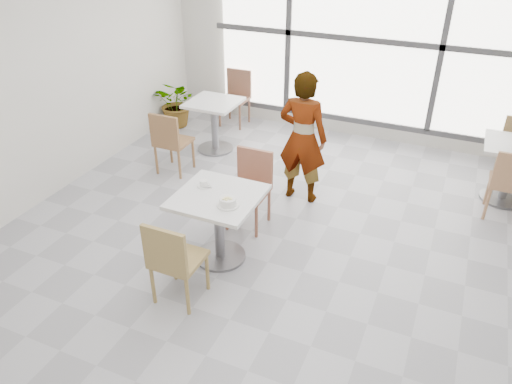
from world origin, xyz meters
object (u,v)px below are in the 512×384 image
at_px(oatmeal_bowl, 228,202).
at_px(bg_chair_left_far, 236,94).
at_px(plant_left, 178,103).
at_px(bg_table_left, 214,119).
at_px(bg_chair_right_near, 511,181).
at_px(main_table, 219,215).
at_px(coffee_cup, 204,184).
at_px(chair_far, 251,183).
at_px(chair_near, 173,258).
at_px(bg_chair_left_near, 170,139).
at_px(bg_table_right, 511,164).
at_px(person, 303,138).

relative_size(oatmeal_bowl, bg_chair_left_far, 0.24).
xyz_separation_m(oatmeal_bowl, plant_left, (-2.39, 2.95, -0.40)).
bearing_deg(bg_table_left, bg_chair_right_near, -4.43).
height_order(main_table, coffee_cup, coffee_cup).
height_order(chair_far, bg_chair_left_far, same).
height_order(main_table, bg_table_left, same).
bearing_deg(chair_near, bg_table_left, -68.43).
relative_size(bg_chair_left_near, plant_left, 1.12).
bearing_deg(chair_far, main_table, -91.38).
xyz_separation_m(coffee_cup, bg_chair_left_far, (-1.21, 3.23, -0.28)).
distance_m(coffee_cup, bg_chair_right_near, 3.42).
height_order(bg_table_right, bg_chair_left_far, bg_chair_left_far).
bearing_deg(main_table, bg_table_left, 118.94).
relative_size(main_table, oatmeal_bowl, 3.81).
xyz_separation_m(chair_near, bg_chair_right_near, (2.71, 2.70, 0.00)).
bearing_deg(main_table, person, 76.60).
distance_m(person, bg_chair_right_near, 2.37).
bearing_deg(coffee_cup, bg_chair_right_near, 33.18).
bearing_deg(bg_chair_left_far, chair_far, -61.15).
bearing_deg(bg_chair_left_near, main_table, 136.30).
bearing_deg(bg_chair_right_near, oatmeal_bowl, 40.12).
distance_m(bg_chair_left_near, bg_chair_right_near, 4.13).
height_order(chair_near, bg_table_right, chair_near).
bearing_deg(plant_left, bg_table_right, -4.64).
distance_m(main_table, person, 1.54).
height_order(bg_table_right, plant_left, plant_left).
distance_m(coffee_cup, plant_left, 3.41).
xyz_separation_m(person, bg_table_right, (2.31, 0.95, -0.31)).
bearing_deg(bg_chair_left_near, oatmeal_bowl, 137.07).
distance_m(bg_chair_left_far, bg_chair_right_near, 4.28).
xyz_separation_m(bg_table_left, bg_chair_left_near, (-0.19, -0.89, 0.01)).
xyz_separation_m(coffee_cup, bg_table_right, (2.86, 2.33, -0.29)).
xyz_separation_m(bg_table_left, bg_chair_left_far, (-0.16, 1.07, 0.01)).
xyz_separation_m(bg_table_left, bg_table_right, (3.91, 0.17, 0.00)).
distance_m(chair_far, oatmeal_bowl, 0.93).
bearing_deg(bg_table_left, chair_near, -68.43).
height_order(oatmeal_bowl, bg_table_left, oatmeal_bowl).
bearing_deg(main_table, bg_chair_left_near, 136.30).
relative_size(bg_table_right, bg_chair_right_near, 0.86).
bearing_deg(oatmeal_bowl, plant_left, 129.07).
xyz_separation_m(main_table, plant_left, (-2.22, 2.82, -0.13)).
bearing_deg(coffee_cup, chair_near, -80.83).
xyz_separation_m(oatmeal_bowl, bg_table_left, (-1.43, 2.39, -0.31)).
relative_size(coffee_cup, bg_chair_left_far, 0.18).
height_order(oatmeal_bowl, bg_chair_right_near, bg_chair_right_near).
bearing_deg(person, plant_left, -26.91).
bearing_deg(chair_far, bg_table_right, 32.50).
bearing_deg(oatmeal_bowl, chair_near, -111.41).
bearing_deg(coffee_cup, bg_chair_left_far, 110.51).
xyz_separation_m(main_table, bg_table_right, (2.66, 2.42, -0.04)).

